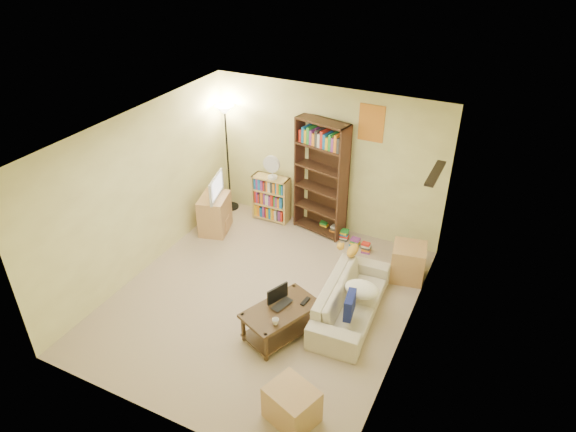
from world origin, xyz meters
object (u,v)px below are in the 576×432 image
Objects in this scene: desk_fan at (272,166)px; end_cabinet at (292,405)px; short_bookshelf at (271,198)px; coffee_table at (281,318)px; laptop at (285,306)px; sofa at (351,300)px; television at (212,187)px; mug at (276,322)px; tv_stand at (215,214)px; floor_lamp at (226,128)px; side_table at (408,262)px; tall_bookshelf at (321,176)px; tabby_cat at (351,250)px.

desk_fan is 0.82× the size of end_cabinet.
short_bookshelf is 1.95× the size of desk_fan.
laptop reaches higher than coffee_table.
sofa is 2.66× the size of television.
mug is 3.23m from short_bookshelf.
desk_fan is at bearing 142.77° from coffee_table.
television reaches higher than short_bookshelf.
floor_lamp is (-0.18, 0.79, 1.25)m from tv_stand.
side_table is (1.13, 1.88, -0.17)m from laptop.
tall_bookshelf reaches higher than sofa.
television reaches higher than end_cabinet.
tall_bookshelf is at bearing 10.20° from tv_stand.
sofa is at bearing -40.26° from short_bookshelf.
laptop is 0.54× the size of tv_stand.
tall_bookshelf reaches higher than end_cabinet.
tall_bookshelf is at bearing 130.28° from tabby_cat.
tall_bookshelf reaches higher than tv_stand.
short_bookshelf reaches higher than tv_stand.
laptop is at bearing -105.36° from tabby_cat.
sofa is 2.80m from short_bookshelf.
tall_bookshelf is 3.98m from end_cabinet.
tabby_cat is at bearing -22.45° from floor_lamp.
mug is 0.17× the size of end_cabinet.
tall_bookshelf is (1.62, 0.79, 0.73)m from tv_stand.
floor_lamp is at bearing 55.75° from sofa.
tv_stand is 1.94m from tall_bookshelf.
laptop is 0.64× the size of side_table.
tall_bookshelf reaches higher than desk_fan.
sofa is at bearing 90.46° from end_cabinet.
end_cabinet is (0.66, -1.16, -0.23)m from laptop.
television reaches higher than coffee_table.
end_cabinet is (0.29, -2.54, -0.37)m from tabby_cat.
tall_bookshelf is (-0.96, 1.14, 0.47)m from tabby_cat.
mug is at bearing -49.63° from floor_lamp.
television is 1.23× the size of side_table.
floor_lamp is at bearing 157.55° from tabby_cat.
end_cabinet is (2.13, -3.61, -0.85)m from desk_fan.
sofa is 4.22× the size of desk_fan.
end_cabinet is at bearing -58.35° from tall_bookshelf.
television is 0.34× the size of tall_bookshelf.
coffee_table is 1.71× the size of tv_stand.
mug is 0.04× the size of floor_lamp.
sofa is 3.03m from tv_stand.
floor_lamp reaches higher than mug.
television is 1.09m from floor_lamp.
tabby_cat is at bearing -31.29° from short_bookshelf.
desk_fan is (-1.46, 2.45, 0.62)m from laptop.
mug is at bearing -101.19° from tabby_cat.
television is 0.34× the size of floor_lamp.
tall_bookshelf is 1.88m from floor_lamp.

